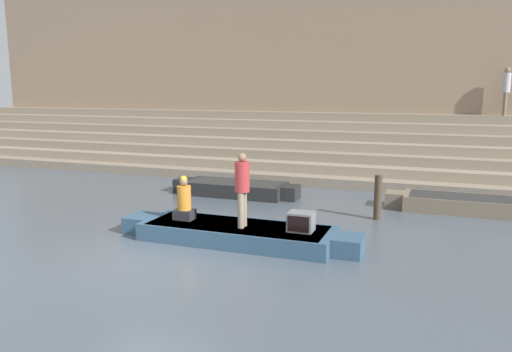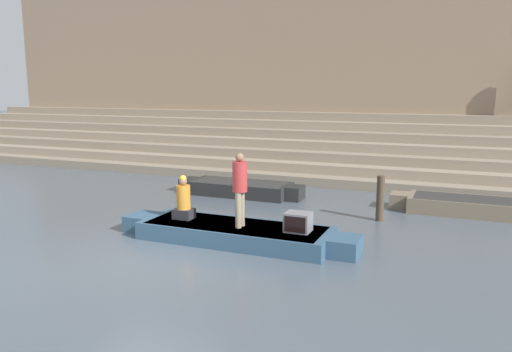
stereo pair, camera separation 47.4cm
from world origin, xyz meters
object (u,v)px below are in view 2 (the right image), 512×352
Objects in this scene: person_rowing at (184,201)px; tv_set at (298,222)px; moored_boat_distant at (240,188)px; mooring_post at (380,198)px; rowboat_main at (235,233)px; person_standing at (240,185)px; moored_boat_shore at (478,206)px.

person_rowing is 1.91× the size of tv_set.
tv_set is 0.13× the size of moored_boat_distant.
tv_set is 3.24m from mooring_post.
person_rowing reaches higher than rowboat_main.
person_standing is 1.59× the size of person_rowing.
mooring_post is (3.99, 3.01, -0.21)m from person_rowing.
person_standing is 4.08m from mooring_post.
mooring_post reaches higher than moored_boat_shore.
person_standing reaches higher than person_rowing.
person_rowing is 2.77m from tv_set.
person_standing is (0.17, -0.10, 1.11)m from rowboat_main.
tv_set is 5.88m from moored_boat_shore.
rowboat_main is 1.49m from tv_set.
moored_boat_distant reaches higher than rowboat_main.
tv_set is at bearing -125.24° from moored_boat_shore.
moored_boat_distant is at bearing 111.45° from rowboat_main.
mooring_post reaches higher than rowboat_main.
person_rowing is (-1.49, 0.14, -0.53)m from person_standing.
rowboat_main is at bearing -131.24° from mooring_post.
person_standing is 0.35× the size of moored_boat_shore.
mooring_post is at bearing 60.41° from tv_set.
person_standing is at bearing -133.04° from moored_boat_shore.
person_standing is at bearing 178.86° from tv_set.
moored_boat_distant is at bearing 162.39° from mooring_post.
moored_boat_distant is at bearing 119.11° from person_standing.
person_rowing is at bearing 179.35° from person_standing.
person_rowing is 7.89m from moored_boat_shore.
rowboat_main is 6.87m from moored_boat_shore.
rowboat_main is at bearing 174.28° from tv_set.
mooring_post is (4.60, -1.46, 0.36)m from moored_boat_distant.
moored_boat_distant is (-0.61, 4.47, -0.57)m from person_rowing.
rowboat_main is 5.41× the size of person_rowing.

